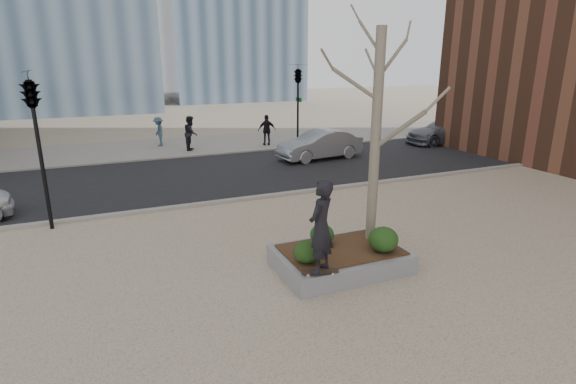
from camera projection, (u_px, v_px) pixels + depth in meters
name	position (u px, v px, depth m)	size (l,w,h in m)	color
ground	(302.00, 275.00, 10.32)	(120.00, 120.00, 0.00)	tan
street	(203.00, 175.00, 19.13)	(60.00, 8.00, 0.02)	black
far_sidewalk	(175.00, 147.00, 25.30)	(60.00, 6.00, 0.02)	gray
planter	(341.00, 259.00, 10.64)	(3.00, 2.00, 0.45)	gray
planter_mulch	(341.00, 250.00, 10.57)	(2.70, 1.70, 0.04)	#382314
sycamore_tree	(377.00, 104.00, 10.26)	(2.80, 2.80, 6.60)	gray
shrub_left	(307.00, 252.00, 9.80)	(0.59, 0.59, 0.50)	#193611
shrub_middle	(322.00, 234.00, 10.77)	(0.58, 0.58, 0.49)	#123813
shrub_right	(383.00, 239.00, 10.36)	(0.69, 0.69, 0.58)	#173310
skateboard	(320.00, 272.00, 9.41)	(0.78, 0.20, 0.07)	black
skateboarder	(321.00, 227.00, 9.11)	(0.72, 0.47, 1.97)	black
car_silver	(320.00, 145.00, 22.08)	(1.49, 4.27, 1.41)	gray
car_third	(446.00, 131.00, 26.18)	(1.97, 4.84, 1.40)	slate
pedestrian_a	(191.00, 133.00, 24.13)	(0.89, 0.70, 1.84)	black
pedestrian_b	(159.00, 132.00, 25.28)	(1.06, 0.61, 1.64)	#375264
pedestrian_c	(267.00, 130.00, 25.51)	(1.01, 0.42, 1.72)	black
traffic_light_near	(40.00, 153.00, 12.54)	(0.60, 2.48, 4.50)	black
traffic_light_far	(298.00, 106.00, 25.00)	(0.60, 2.48, 4.50)	black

